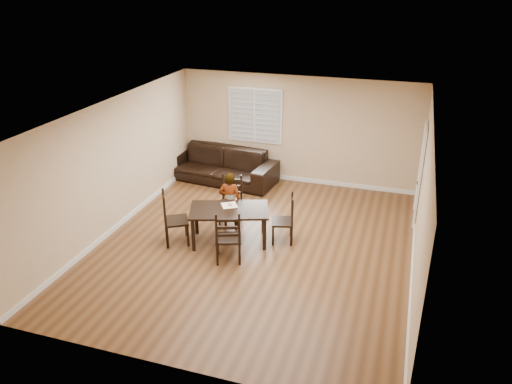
% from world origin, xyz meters
% --- Properties ---
extents(ground, '(7.00, 7.00, 0.00)m').
position_xyz_m(ground, '(0.00, 0.00, 0.00)').
color(ground, brown).
rests_on(ground, ground).
extents(room, '(6.04, 7.04, 2.72)m').
position_xyz_m(room, '(0.04, 0.18, 1.81)').
color(room, '#CCB68A').
rests_on(room, ground).
extents(dining_table, '(1.72, 1.30, 0.71)m').
position_xyz_m(dining_table, '(-0.53, 0.01, 0.62)').
color(dining_table, black).
rests_on(dining_table, ground).
extents(chair_near, '(0.51, 0.49, 1.02)m').
position_xyz_m(chair_near, '(-0.83, 0.94, 0.46)').
color(chair_near, black).
rests_on(chair_near, ground).
extents(chair_far, '(0.60, 0.58, 1.05)m').
position_xyz_m(chair_far, '(-0.26, -0.77, 0.48)').
color(chair_far, black).
rests_on(chair_far, ground).
extents(chair_left, '(0.64, 0.66, 1.09)m').
position_xyz_m(chair_left, '(-1.64, -0.40, 0.50)').
color(chair_left, black).
rests_on(chair_left, ground).
extents(chair_right, '(0.52, 0.54, 0.99)m').
position_xyz_m(chair_right, '(0.58, 0.38, 0.45)').
color(chair_right, black).
rests_on(chair_right, ground).
extents(child, '(0.51, 0.38, 1.26)m').
position_xyz_m(child, '(-0.71, 0.53, 0.63)').
color(child, gray).
rests_on(child, ground).
extents(napkin, '(0.40, 0.40, 0.00)m').
position_xyz_m(napkin, '(-0.59, 0.17, 0.72)').
color(napkin, '#F1E5CF').
rests_on(napkin, dining_table).
extents(donut, '(0.09, 0.09, 0.03)m').
position_xyz_m(donut, '(-0.57, 0.18, 0.74)').
color(donut, '#C68147').
rests_on(donut, napkin).
extents(sofa, '(2.98, 1.46, 0.84)m').
position_xyz_m(sofa, '(-1.87, 2.93, 0.42)').
color(sofa, black).
rests_on(sofa, ground).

